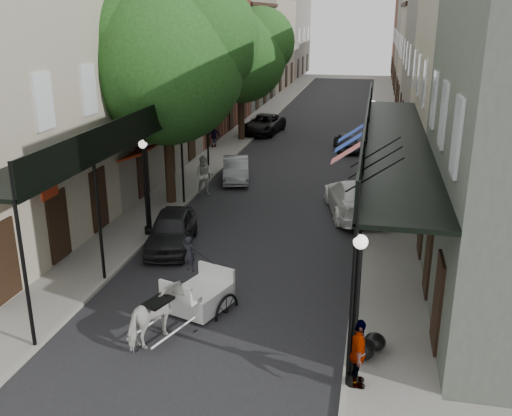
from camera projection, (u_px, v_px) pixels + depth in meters
The scene contains 24 objects.
ground at pixel (206, 326), 15.84m from camera, with size 140.00×140.00×0.00m, color gray.
road at pixel (301, 158), 34.37m from camera, with size 8.00×90.00×0.01m, color black.
sidewalk_left at pixel (221, 153), 35.32m from camera, with size 2.20×90.00×0.12m, color gray.
sidewalk_right at pixel (385, 161), 33.38m from camera, with size 2.20×90.00×0.12m, color gray.
building_row_left at pixel (208, 55), 43.60m from camera, with size 5.00×80.00×10.50m, color #AA9E88.
building_row_right at pixel (442, 58), 40.27m from camera, with size 5.00×80.00×10.50m, color gray.
gallery_left at pixel (135, 128), 21.93m from camera, with size 2.20×18.05×4.88m.
gallery_right at pixel (390, 139), 20.07m from camera, with size 2.20×18.05×4.88m.
tree_near at pixel (175, 57), 23.99m from camera, with size 7.31×6.80×9.63m.
tree_far at pixel (247, 52), 37.17m from camera, with size 6.45×6.00×8.61m.
lamppost_right_near at pixel (356, 310), 12.54m from camera, with size 0.32×0.32×3.71m.
lamppost_left at pixel (145, 186), 21.53m from camera, with size 0.32×0.32×3.71m.
lamppost_right_far at pixel (371, 133), 31.06m from camera, with size 0.32×0.32×3.71m.
horse at pixel (157, 316), 14.87m from camera, with size 0.80×1.77×1.49m, color silver.
carriage at pixel (208, 275), 16.69m from camera, with size 2.00×2.48×2.49m.
pedestrian_walking at pixel (205, 176), 27.01m from camera, with size 0.93×0.72×1.91m, color #B7B7AC.
pedestrian_sidewalk_left at pixel (213, 134), 36.35m from camera, with size 1.06×0.61×1.63m, color gray.
pedestrian_sidewalk_right at pixel (358, 353), 12.87m from camera, with size 0.98×0.41×1.68m, color gray.
car_left_near at pixel (171, 230), 21.01m from camera, with size 1.59×3.95×1.35m, color black.
car_left_mid at pixel (236, 169), 29.48m from camera, with size 1.28×3.66×1.21m, color #96969B.
car_left_far at pixel (263, 124), 41.06m from camera, with size 2.25×4.89×1.36m, color black.
car_right_near at pixel (354, 198), 24.37m from camera, with size 2.13×5.24×1.52m, color silver.
car_right_far at pixel (347, 142), 35.89m from camera, with size 1.41×3.50×1.19m, color black.
trash_bags at pixel (367, 346), 14.21m from camera, with size 0.90×1.05×0.54m.
Camera 1 is at (4.21, -13.35, 8.23)m, focal length 40.00 mm.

